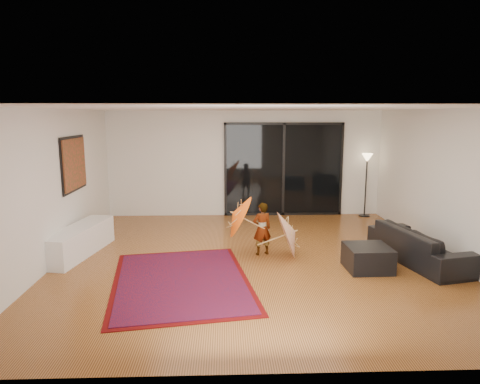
{
  "coord_description": "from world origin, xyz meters",
  "views": [
    {
      "loc": [
        -0.51,
        -7.43,
        2.61
      ],
      "look_at": [
        -0.22,
        0.81,
        1.1
      ],
      "focal_mm": 32.0,
      "sensor_mm": 36.0,
      "label": 1
    }
  ],
  "objects_px": {
    "media_console": "(80,241)",
    "ottoman": "(368,258)",
    "sofa": "(419,245)",
    "child": "(262,229)"
  },
  "relations": [
    {
      "from": "sofa",
      "to": "child",
      "type": "relative_size",
      "value": 2.11
    },
    {
      "from": "media_console",
      "to": "ottoman",
      "type": "distance_m",
      "value": 5.24
    },
    {
      "from": "ottoman",
      "to": "child",
      "type": "bearing_deg",
      "value": 153.6
    },
    {
      "from": "media_console",
      "to": "ottoman",
      "type": "relative_size",
      "value": 2.68
    },
    {
      "from": "sofa",
      "to": "child",
      "type": "distance_m",
      "value": 2.83
    },
    {
      "from": "sofa",
      "to": "ottoman",
      "type": "height_order",
      "value": "sofa"
    },
    {
      "from": "sofa",
      "to": "child",
      "type": "bearing_deg",
      "value": 67.41
    },
    {
      "from": "ottoman",
      "to": "sofa",
      "type": "bearing_deg",
      "value": 18.7
    },
    {
      "from": "media_console",
      "to": "sofa",
      "type": "height_order",
      "value": "sofa"
    },
    {
      "from": "ottoman",
      "to": "child",
      "type": "relative_size",
      "value": 0.72
    }
  ]
}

